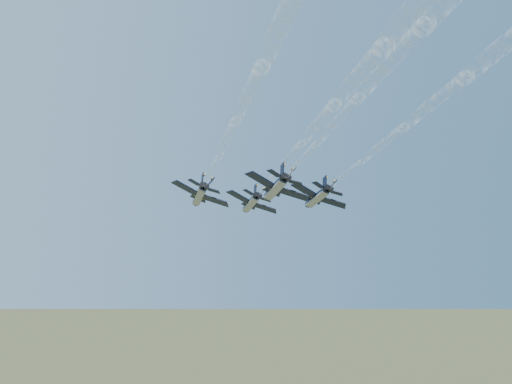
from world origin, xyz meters
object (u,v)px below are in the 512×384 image
jet_left (200,195)px  jet_slot (276,188)px  jet_right (317,197)px  jet_lead (251,203)px

jet_left → jet_slot: (6.74, -17.57, 0.00)m
jet_right → jet_slot: size_ratio=1.00×
jet_lead → jet_right: (5.56, -17.48, 0.00)m
jet_lead → jet_slot: same height
jet_lead → jet_slot: (-10.28, -25.06, 0.00)m
jet_left → jet_right: size_ratio=1.00×
jet_lead → jet_left: same height
jet_lead → jet_left: 18.59m
jet_slot → jet_right: bearing=47.0°
jet_left → jet_slot: 18.82m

